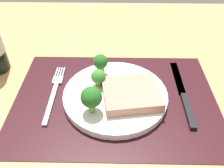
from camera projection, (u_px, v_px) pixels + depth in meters
ground_plane at (114, 103)px, 55.55cm from camera, size 140.00×110.00×3.00cm
placemat at (114, 98)px, 54.46cm from camera, size 45.80×32.67×0.30cm
plate at (114, 95)px, 53.84cm from camera, size 23.41×23.41×1.60cm
steak at (130, 94)px, 51.45cm from camera, size 13.35×12.26×2.24cm
broccoli_center at (90, 98)px, 46.66cm from camera, size 4.32×4.32×6.12cm
broccoli_back_left at (97, 77)px, 53.54cm from camera, size 3.31×3.31×4.32cm
broccoli_front_edge at (99, 63)px, 56.29cm from camera, size 3.50×3.50×5.43cm
fork at (53, 92)px, 55.47cm from camera, size 2.40×19.20×0.50cm
knife at (183, 96)px, 54.34cm from camera, size 1.80×23.00×0.80cm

